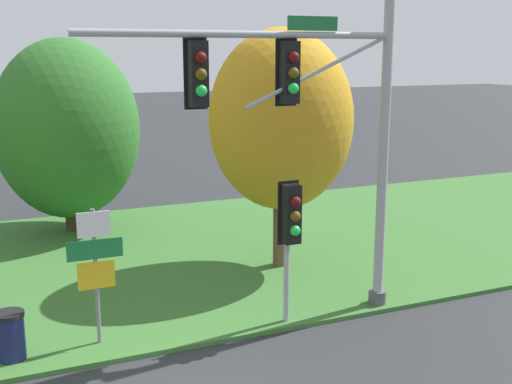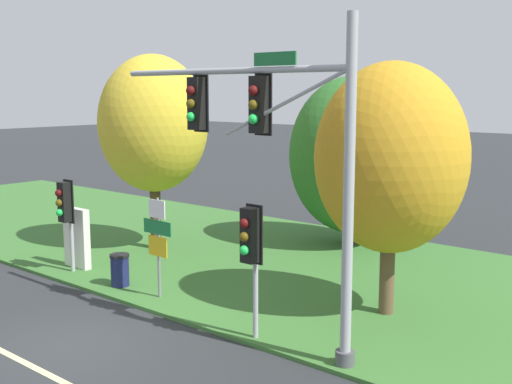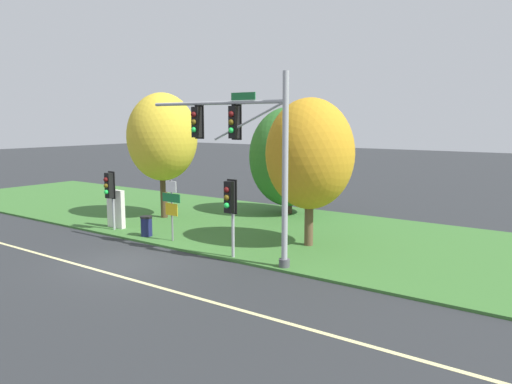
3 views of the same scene
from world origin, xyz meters
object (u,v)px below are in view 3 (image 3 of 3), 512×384
Objects in this scene: pedestrian_signal_further_along at (110,189)px; tree_left_of_mast at (289,157)px; tree_nearest_road at (162,137)px; tree_behind_signpost at (310,154)px; traffic_signal_mast at (245,144)px; route_sign_post at (172,203)px; trash_bin at (146,226)px; info_kiosk at (116,209)px; pedestrian_signal_near_kerb at (230,202)px.

tree_left_of_mast is at bearing 62.32° from pedestrian_signal_further_along.
tree_behind_signpost is (9.60, -0.75, -0.50)m from tree_nearest_road.
tree_nearest_road reaches higher than pedestrian_signal_further_along.
tree_left_of_mast reaches higher than pedestrian_signal_further_along.
traffic_signal_mast reaches higher than route_sign_post.
info_kiosk is at bearing 171.73° from trash_bin.
tree_behind_signpost is 6.73× the size of trash_bin.
pedestrian_signal_further_along is (-8.39, 0.25, -2.38)m from traffic_signal_mast.
route_sign_post is at bearing -40.19° from tree_nearest_road.
trash_bin is at bearing -157.31° from tree_behind_signpost.
info_kiosk is (-0.30, 0.55, -1.11)m from pedestrian_signal_further_along.
pedestrian_signal_near_kerb is at bearing -7.15° from info_kiosk.
tree_left_of_mast reaches higher than pedestrian_signal_near_kerb.
tree_nearest_road is 7.11m from tree_left_of_mast.
tree_behind_signpost reaches higher than trash_bin.
tree_nearest_road is at bearing 90.15° from info_kiosk.
tree_behind_signpost is (4.66, -5.74, 0.65)m from tree_left_of_mast.
pedestrian_signal_further_along is 1.51× the size of info_kiosk.
tree_left_of_mast is 9.90m from info_kiosk.
info_kiosk is 2.71m from trash_bin.
tree_behind_signpost is 8.28m from trash_bin.
tree_left_of_mast is at bearing 109.05° from pedestrian_signal_near_kerb.
tree_nearest_road reaches higher than route_sign_post.
tree_nearest_road is at bearing 152.20° from pedestrian_signal_near_kerb.
pedestrian_signal_further_along reaches higher than trash_bin.
traffic_signal_mast is at bearing -3.98° from trash_bin.
pedestrian_signal_further_along is 3.09× the size of trash_bin.
pedestrian_signal_near_kerb is 8.30m from info_kiosk.
traffic_signal_mast is at bearing -25.09° from tree_nearest_road.
pedestrian_signal_near_kerb is 9.88m from tree_left_of_mast.
pedestrian_signal_further_along is 4.50m from tree_nearest_road.
tree_left_of_mast reaches higher than info_kiosk.
route_sign_post reaches higher than trash_bin.
tree_nearest_road is at bearing 175.52° from tree_behind_signpost.
trash_bin is (-6.06, 0.42, -3.96)m from traffic_signal_mast.
tree_left_of_mast is 7.42m from tree_behind_signpost.
traffic_signal_mast is at bearing -5.92° from route_sign_post.
trash_bin is at bearing -54.09° from tree_nearest_road.
pedestrian_signal_near_kerb reaches higher than info_kiosk.
pedestrian_signal_near_kerb is 1.13× the size of route_sign_post.
traffic_signal_mast reaches higher than pedestrian_signal_near_kerb.
tree_nearest_road is 1.09× the size of tree_behind_signpost.
traffic_signal_mast is 9.61m from tree_nearest_road.
route_sign_post is 0.45× the size of tree_left_of_mast.
pedestrian_signal_near_kerb is 0.45× the size of tree_nearest_road.
traffic_signal_mast is 2.44× the size of pedestrian_signal_further_along.
tree_left_of_mast reaches higher than trash_bin.
pedestrian_signal_near_kerb is at bearing -70.95° from tree_left_of_mast.
tree_behind_signpost is at bearing 28.36° from route_sign_post.
route_sign_post is 2.05m from trash_bin.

